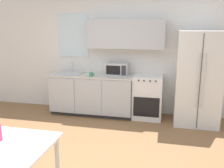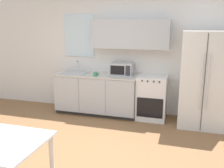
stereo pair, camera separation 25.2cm
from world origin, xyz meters
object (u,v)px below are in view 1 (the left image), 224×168
coffee_mug (91,74)px  refrigerator (198,78)px  microwave (117,69)px  dining_table (5,154)px  oven_range (148,97)px

coffee_mug → refrigerator: bearing=3.5°
microwave → refrigerator: bearing=-5.8°
refrigerator → dining_table: refrigerator is taller
oven_range → refrigerator: (0.98, -0.08, 0.47)m
oven_range → microwave: bearing=172.8°
refrigerator → microwave: bearing=174.2°
coffee_mug → dining_table: 2.88m
microwave → dining_table: (-0.57, -3.17, -0.39)m
oven_range → coffee_mug: 1.29m
refrigerator → dining_table: 3.75m
dining_table → coffee_mug: bearing=88.6°
oven_range → coffee_mug: size_ratio=8.14×
microwave → oven_range: bearing=-7.2°
refrigerator → dining_table: bearing=-126.7°
oven_range → dining_table: size_ratio=0.95×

